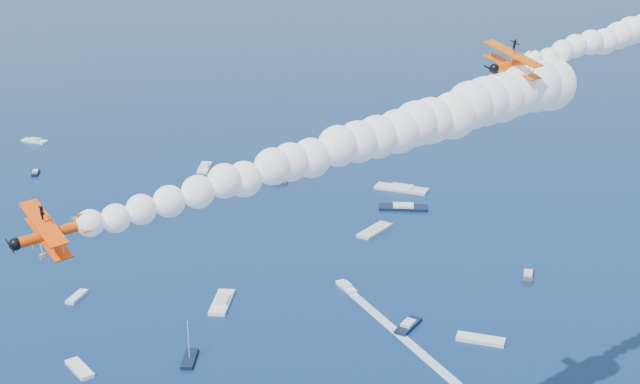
{
  "coord_description": "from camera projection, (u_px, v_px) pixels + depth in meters",
  "views": [
    {
      "loc": [
        12.48,
        -59.34,
        80.71
      ],
      "look_at": [
        5.2,
        20.8,
        51.42
      ],
      "focal_mm": 47.76,
      "sensor_mm": 36.0,
      "label": 1
    }
  ],
  "objects": [
    {
      "name": "biplane_lead",
      "position": [
        513.0,
        64.0,
        97.25
      ],
      "size": [
        10.99,
        11.46,
        6.95
      ],
      "primitive_type": null,
      "rotation": [
        -0.23,
        0.07,
        3.85
      ],
      "color": "#F35505"
    },
    {
      "name": "biplane_trail",
      "position": [
        51.0,
        234.0,
        69.9
      ],
      "size": [
        10.2,
        10.68,
        6.34
      ],
      "primitive_type": null,
      "rotation": [
        -0.2,
        0.07,
        3.84
      ],
      "color": "#FF4905"
    },
    {
      "name": "smoke_trail_trail",
      "position": [
        357.0,
        142.0,
        86.12
      ],
      "size": [
        66.13,
        65.33,
        11.18
      ],
      "primitive_type": null,
      "rotation": [
        0.0,
        0.0,
        3.84
      ],
      "color": "white"
    },
    {
      "name": "spectator_boats",
      "position": [
        275.0,
        255.0,
        195.04
      ],
      "size": [
        227.03,
        178.55,
        0.7
      ],
      "color": "white",
      "rests_on": "ground"
    },
    {
      "name": "boat_wakes",
      "position": [
        13.0,
        321.0,
        166.41
      ],
      "size": [
        145.5,
        84.99,
        0.04
      ],
      "color": "white",
      "rests_on": "ground"
    }
  ]
}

